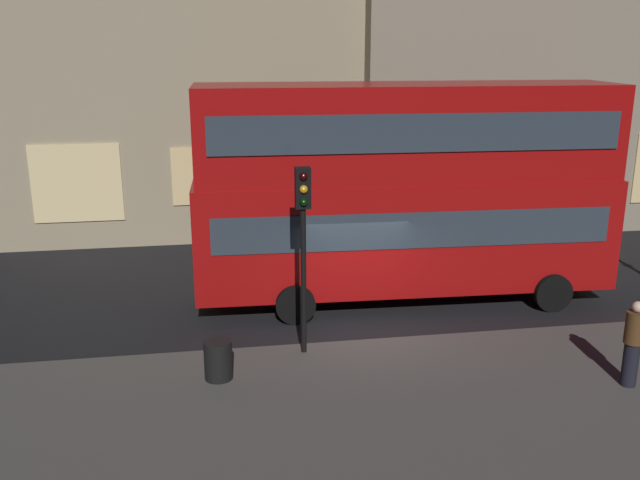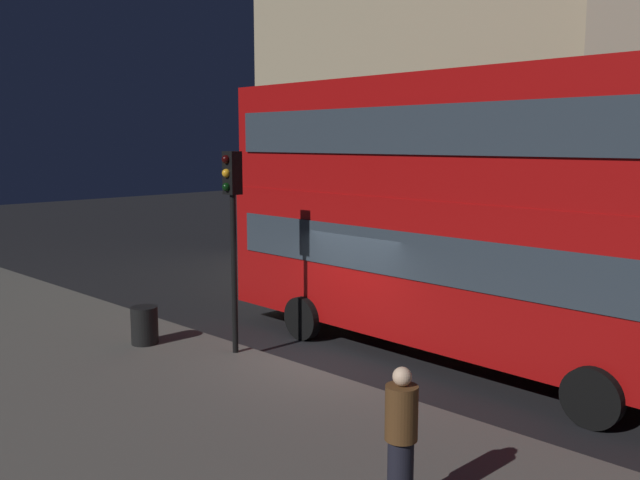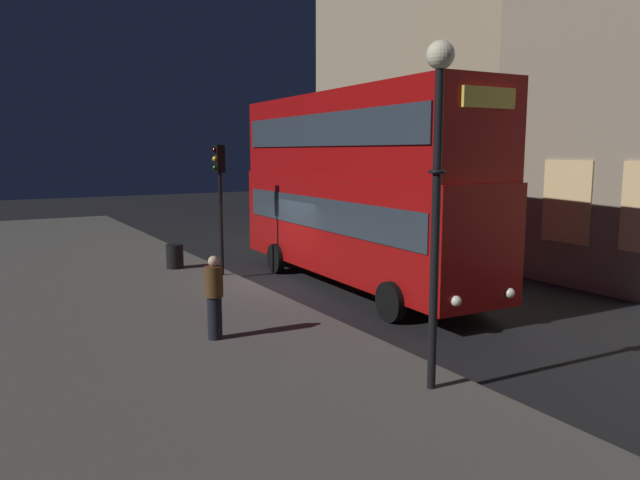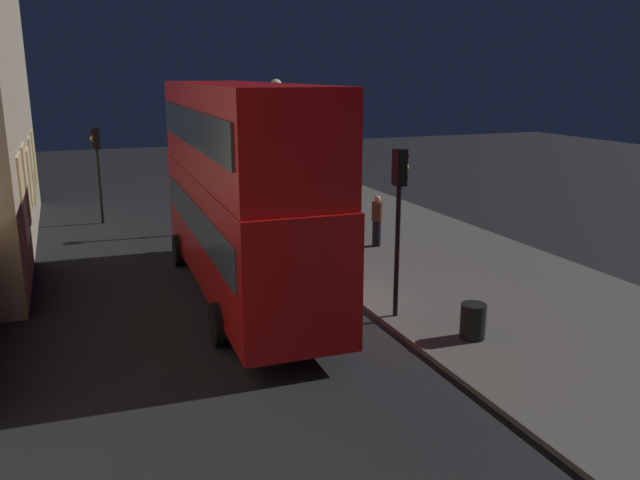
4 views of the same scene
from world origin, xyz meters
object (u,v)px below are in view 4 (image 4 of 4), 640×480
(traffic_light_far_side, at_px, (97,155))
(litter_bin, at_px, (473,321))
(traffic_light_near_kerb, at_px, (399,198))
(double_decker_bus, at_px, (240,183))
(pedestrian, at_px, (377,220))
(street_lamp, at_px, (277,125))

(traffic_light_far_side, relative_size, litter_bin, 4.79)
(traffic_light_near_kerb, relative_size, traffic_light_far_side, 1.06)
(traffic_light_near_kerb, height_order, traffic_light_far_side, traffic_light_near_kerb)
(double_decker_bus, distance_m, traffic_light_near_kerb, 4.32)
(double_decker_bus, height_order, pedestrian, double_decker_bus)
(street_lamp, bearing_deg, traffic_light_far_side, 62.15)
(street_lamp, bearing_deg, litter_bin, -177.38)
(double_decker_bus, xyz_separation_m, street_lamp, (7.40, -3.42, 0.86))
(pedestrian, height_order, litter_bin, pedestrian)
(traffic_light_near_kerb, relative_size, pedestrian, 2.32)
(traffic_light_near_kerb, distance_m, litter_bin, 3.29)
(double_decker_bus, bearing_deg, traffic_light_far_side, 17.47)
(traffic_light_near_kerb, bearing_deg, traffic_light_far_side, 25.02)
(traffic_light_near_kerb, bearing_deg, pedestrian, -20.89)
(double_decker_bus, distance_m, litter_bin, 6.86)
(double_decker_bus, xyz_separation_m, traffic_light_far_side, (10.78, 2.97, -0.36))
(double_decker_bus, height_order, street_lamp, street_lamp)
(double_decker_bus, bearing_deg, traffic_light_near_kerb, -133.06)
(street_lamp, distance_m, pedestrian, 5.67)
(traffic_light_far_side, bearing_deg, traffic_light_near_kerb, 19.09)
(double_decker_bus, xyz_separation_m, pedestrian, (3.08, -5.57, -2.11))
(traffic_light_far_side, bearing_deg, litter_bin, 19.48)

